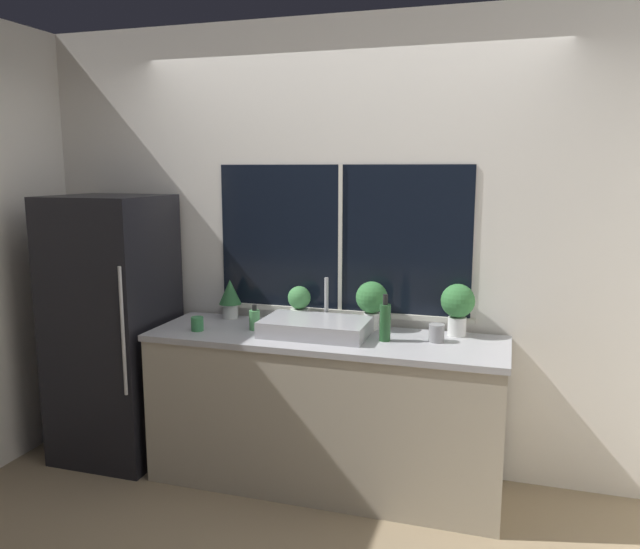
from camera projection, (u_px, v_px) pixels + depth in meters
The scene contains 14 objects.
ground_plane at pixel (309, 508), 3.40m from camera, with size 14.00×14.00×0.00m, color #937F60.
wall_back at pixel (342, 248), 3.79m from camera, with size 8.00×0.09×2.70m.
wall_left at pixel (137, 227), 5.16m from camera, with size 0.06×7.00×2.70m.
counter at pixel (324, 410), 3.60m from camera, with size 2.03×0.62×0.89m.
refrigerator at pixel (113, 328), 3.93m from camera, with size 0.65×0.64×1.66m.
sink at pixel (316, 327), 3.54m from camera, with size 0.60×0.42×0.29m.
potted_plant_far_left at pixel (230, 296), 3.92m from camera, with size 0.14×0.14×0.25m.
potted_plant_center_left at pixel (299, 303), 3.78m from camera, with size 0.14×0.14×0.23m.
potted_plant_center_right at pixel (372, 300), 3.64m from camera, with size 0.19×0.19×0.28m.
potted_plant_far_right at pixel (458, 304), 3.50m from camera, with size 0.19×0.19×0.30m.
soap_bottle at pixel (255, 319), 3.64m from camera, with size 0.06×0.06×0.15m.
bottle_tall at pixel (385, 322), 3.40m from camera, with size 0.06×0.06×0.26m.
mug_grey at pixel (437, 333), 3.40m from camera, with size 0.09×0.09×0.10m.
mug_green at pixel (197, 324), 3.63m from camera, with size 0.07×0.07×0.08m.
Camera 1 is at (0.99, -2.97, 1.83)m, focal length 35.00 mm.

